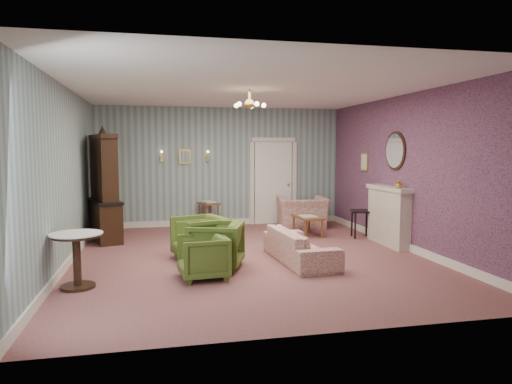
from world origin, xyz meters
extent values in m
plane|color=#86504E|center=(0.00, 0.00, 0.00)|extent=(7.00, 7.00, 0.00)
plane|color=white|center=(0.00, 0.00, 2.90)|extent=(7.00, 7.00, 0.00)
plane|color=slate|center=(0.00, 3.50, 1.45)|extent=(6.00, 0.00, 6.00)
plane|color=slate|center=(0.00, -3.50, 1.45)|extent=(6.00, 0.00, 6.00)
plane|color=slate|center=(-3.00, 0.00, 1.45)|extent=(0.00, 7.00, 7.00)
plane|color=slate|center=(3.00, 0.00, 1.45)|extent=(0.00, 7.00, 7.00)
plane|color=#AB556A|center=(2.98, 0.00, 1.45)|extent=(0.00, 7.00, 7.00)
imported|color=#4B6122|center=(-0.93, -1.21, 0.35)|extent=(0.69, 0.73, 0.70)
imported|color=#4B6122|center=(-0.68, -0.66, 0.41)|extent=(0.96, 0.99, 0.81)
imported|color=#4B6122|center=(-0.87, -0.01, 0.41)|extent=(0.96, 0.99, 0.82)
imported|color=#973D3E|center=(0.75, -0.54, 0.36)|extent=(0.67, 1.89, 0.72)
imported|color=#973D3E|center=(1.82, 2.67, 0.49)|extent=(1.20, 0.86, 0.99)
imported|color=gold|center=(2.84, 0.00, 1.23)|extent=(0.15, 0.15, 0.15)
cube|color=maroon|center=(1.77, 2.52, 0.48)|extent=(0.41, 0.28, 0.39)
camera|label=1|loc=(-1.57, -7.82, 1.88)|focal=32.40mm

